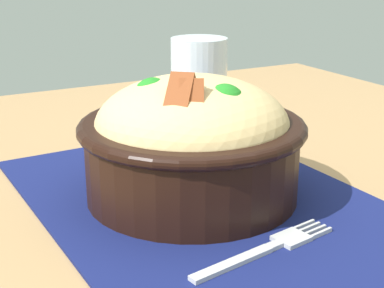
{
  "coord_description": "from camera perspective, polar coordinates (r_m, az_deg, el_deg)",
  "views": [
    {
      "loc": [
        0.41,
        -0.25,
        0.97
      ],
      "look_at": [
        -0.02,
        -0.01,
        0.81
      ],
      "focal_mm": 54.04,
      "sensor_mm": 36.0,
      "label": 1
    }
  ],
  "objects": [
    {
      "name": "table",
      "position": [
        0.57,
        2.29,
        -13.17
      ],
      "size": [
        1.03,
        1.0,
        0.75
      ],
      "color": "#99754C",
      "rests_on": "ground_plane"
    },
    {
      "name": "placemat",
      "position": [
        0.52,
        1.81,
        -6.12
      ],
      "size": [
        0.42,
        0.29,
        0.0
      ],
      "primitive_type": "cube",
      "rotation": [
        0.0,
        0.0,
        0.03
      ],
      "color": "#11194C",
      "rests_on": "table"
    },
    {
      "name": "fork",
      "position": [
        0.45,
        7.67,
        -10.09
      ],
      "size": [
        0.04,
        0.14,
        0.0
      ],
      "color": "#B8B8B8",
      "rests_on": "placemat"
    },
    {
      "name": "drinking_glass",
      "position": [
        0.79,
        0.69,
        6.05
      ],
      "size": [
        0.08,
        0.08,
        0.11
      ],
      "color": "silver",
      "rests_on": "table"
    },
    {
      "name": "bowl",
      "position": [
        0.52,
        -0.02,
        0.43
      ],
      "size": [
        0.24,
        0.24,
        0.12
      ],
      "color": "black",
      "rests_on": "placemat"
    }
  ]
}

